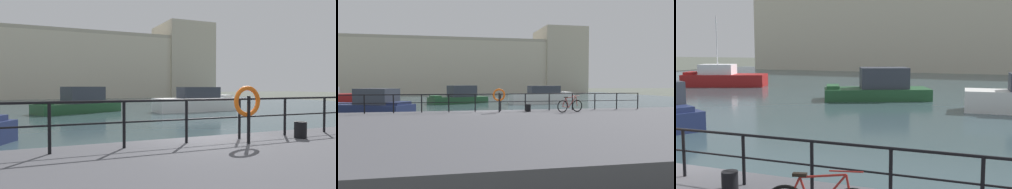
# 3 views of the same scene
# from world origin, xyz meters

# --- Properties ---
(ground_plane) EXTENTS (240.00, 240.00, 0.00)m
(ground_plane) POSITION_xyz_m (0.00, 0.00, 0.00)
(ground_plane) COLOR #4C5147
(water_basin) EXTENTS (80.00, 60.00, 0.01)m
(water_basin) POSITION_xyz_m (0.00, 30.20, 0.01)
(water_basin) COLOR #33474C
(water_basin) RESTS_ON ground_plane
(quay_promenade) EXTENTS (56.00, 13.00, 0.90)m
(quay_promenade) POSITION_xyz_m (0.00, -6.50, 0.45)
(quay_promenade) COLOR #47474C
(quay_promenade) RESTS_ON ground_plane
(harbor_building) EXTENTS (64.59, 12.81, 16.90)m
(harbor_building) POSITION_xyz_m (5.31, 57.80, 6.78)
(harbor_building) COLOR beige
(harbor_building) RESTS_ON ground_plane
(moored_white_yacht) EXTENTS (7.90, 5.53, 2.30)m
(moored_white_yacht) POSITION_xyz_m (-1.09, 20.33, 0.87)
(moored_white_yacht) COLOR #23512D
(moored_white_yacht) RESTS_ON water_basin
(moored_small_launch) EXTENTS (8.21, 2.88, 2.26)m
(moored_small_launch) POSITION_xyz_m (9.20, 17.63, 0.90)
(moored_small_launch) COLOR white
(moored_small_launch) RESTS_ON water_basin
(moored_cabin_cruiser) EXTENTS (8.67, 6.13, 2.16)m
(moored_cabin_cruiser) POSITION_xyz_m (-9.05, 7.30, 0.75)
(moored_cabin_cruiser) COLOR navy
(moored_cabin_cruiser) RESTS_ON water_basin
(quay_railing) EXTENTS (23.39, 0.07, 1.08)m
(quay_railing) POSITION_xyz_m (-1.69, -0.75, 1.63)
(quay_railing) COLOR black
(quay_railing) RESTS_ON quay_promenade
(parked_bicycle) EXTENTS (1.74, 0.47, 0.98)m
(parked_bicycle) POSITION_xyz_m (4.54, -2.16, 1.29)
(parked_bicycle) COLOR black
(parked_bicycle) RESTS_ON quay_promenade
(mooring_bollard) EXTENTS (0.32, 0.32, 0.44)m
(mooring_bollard) POSITION_xyz_m (2.23, -1.27, 1.12)
(mooring_bollard) COLOR black
(mooring_bollard) RESTS_ON quay_promenade
(life_ring_stand) EXTENTS (0.75, 0.16, 1.40)m
(life_ring_stand) POSITION_xyz_m (0.44, -1.34, 1.87)
(life_ring_stand) COLOR black
(life_ring_stand) RESTS_ON quay_promenade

